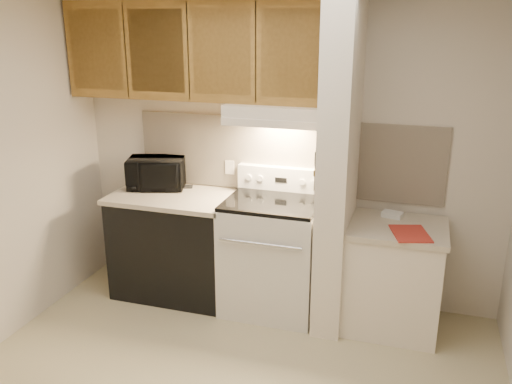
% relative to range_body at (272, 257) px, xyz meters
% --- Properties ---
extents(wall_back, '(3.60, 2.50, 0.02)m').
position_rel_range_body_xyz_m(wall_back, '(0.00, 0.34, 0.79)').
color(wall_back, beige).
rests_on(wall_back, floor).
extents(backsplash, '(2.60, 0.02, 0.63)m').
position_rel_range_body_xyz_m(backsplash, '(0.00, 0.33, 0.78)').
color(backsplash, beige).
rests_on(backsplash, wall_back).
extents(range_body, '(0.76, 0.65, 0.92)m').
position_rel_range_body_xyz_m(range_body, '(0.00, 0.00, 0.00)').
color(range_body, silver).
rests_on(range_body, floor).
extents(oven_window, '(0.50, 0.01, 0.30)m').
position_rel_range_body_xyz_m(oven_window, '(0.00, -0.32, 0.04)').
color(oven_window, black).
rests_on(oven_window, range_body).
extents(oven_handle, '(0.65, 0.02, 0.02)m').
position_rel_range_body_xyz_m(oven_handle, '(0.00, -0.35, 0.26)').
color(oven_handle, silver).
rests_on(oven_handle, range_body).
extents(cooktop, '(0.74, 0.64, 0.03)m').
position_rel_range_body_xyz_m(cooktop, '(0.00, 0.00, 0.48)').
color(cooktop, black).
rests_on(cooktop, range_body).
extents(range_backguard, '(0.76, 0.08, 0.20)m').
position_rel_range_body_xyz_m(range_backguard, '(0.00, 0.28, 0.59)').
color(range_backguard, silver).
rests_on(range_backguard, range_body).
extents(range_display, '(0.10, 0.01, 0.04)m').
position_rel_range_body_xyz_m(range_display, '(0.00, 0.24, 0.59)').
color(range_display, black).
rests_on(range_display, range_backguard).
extents(range_knob_left_outer, '(0.05, 0.02, 0.05)m').
position_rel_range_body_xyz_m(range_knob_left_outer, '(-0.28, 0.24, 0.59)').
color(range_knob_left_outer, silver).
rests_on(range_knob_left_outer, range_backguard).
extents(range_knob_left_inner, '(0.05, 0.02, 0.05)m').
position_rel_range_body_xyz_m(range_knob_left_inner, '(-0.18, 0.24, 0.59)').
color(range_knob_left_inner, silver).
rests_on(range_knob_left_inner, range_backguard).
extents(range_knob_right_inner, '(0.05, 0.02, 0.05)m').
position_rel_range_body_xyz_m(range_knob_right_inner, '(0.18, 0.24, 0.59)').
color(range_knob_right_inner, silver).
rests_on(range_knob_right_inner, range_backguard).
extents(range_knob_right_outer, '(0.05, 0.02, 0.05)m').
position_rel_range_body_xyz_m(range_knob_right_outer, '(0.28, 0.24, 0.59)').
color(range_knob_right_outer, silver).
rests_on(range_knob_right_outer, range_backguard).
extents(dishwasher_front, '(1.00, 0.63, 0.87)m').
position_rel_range_body_xyz_m(dishwasher_front, '(-0.88, 0.01, -0.03)').
color(dishwasher_front, black).
rests_on(dishwasher_front, floor).
extents(left_countertop, '(1.04, 0.67, 0.04)m').
position_rel_range_body_xyz_m(left_countertop, '(-0.88, 0.01, 0.43)').
color(left_countertop, beige).
rests_on(left_countertop, dishwasher_front).
extents(spoon_rest, '(0.23, 0.14, 0.02)m').
position_rel_range_body_xyz_m(spoon_rest, '(-0.91, 0.21, 0.46)').
color(spoon_rest, black).
rests_on(spoon_rest, left_countertop).
extents(teal_jar, '(0.12, 0.12, 0.11)m').
position_rel_range_body_xyz_m(teal_jar, '(-1.23, 0.23, 0.50)').
color(teal_jar, '#206155').
rests_on(teal_jar, left_countertop).
extents(outlet, '(0.08, 0.01, 0.12)m').
position_rel_range_body_xyz_m(outlet, '(-0.48, 0.32, 0.64)').
color(outlet, silver).
rests_on(outlet, backsplash).
extents(microwave, '(0.55, 0.45, 0.27)m').
position_rel_range_body_xyz_m(microwave, '(-1.10, 0.15, 0.58)').
color(microwave, black).
rests_on(microwave, left_countertop).
extents(partition_pillar, '(0.22, 0.70, 2.50)m').
position_rel_range_body_xyz_m(partition_pillar, '(0.51, -0.01, 0.79)').
color(partition_pillar, white).
rests_on(partition_pillar, floor).
extents(pillar_trim, '(0.01, 0.70, 0.04)m').
position_rel_range_body_xyz_m(pillar_trim, '(0.39, -0.01, 0.84)').
color(pillar_trim, olive).
rests_on(pillar_trim, partition_pillar).
extents(knife_strip, '(0.02, 0.42, 0.04)m').
position_rel_range_body_xyz_m(knife_strip, '(0.39, -0.06, 0.86)').
color(knife_strip, black).
rests_on(knife_strip, partition_pillar).
extents(knife_blade_a, '(0.01, 0.03, 0.16)m').
position_rel_range_body_xyz_m(knife_blade_a, '(0.38, -0.23, 0.76)').
color(knife_blade_a, silver).
rests_on(knife_blade_a, knife_strip).
extents(knife_handle_a, '(0.02, 0.02, 0.10)m').
position_rel_range_body_xyz_m(knife_handle_a, '(0.38, -0.21, 0.91)').
color(knife_handle_a, black).
rests_on(knife_handle_a, knife_strip).
extents(knife_blade_b, '(0.01, 0.04, 0.18)m').
position_rel_range_body_xyz_m(knife_blade_b, '(0.38, -0.13, 0.75)').
color(knife_blade_b, silver).
rests_on(knife_blade_b, knife_strip).
extents(knife_handle_b, '(0.02, 0.02, 0.10)m').
position_rel_range_body_xyz_m(knife_handle_b, '(0.38, -0.13, 0.91)').
color(knife_handle_b, black).
rests_on(knife_handle_b, knife_strip).
extents(knife_blade_c, '(0.01, 0.04, 0.20)m').
position_rel_range_body_xyz_m(knife_blade_c, '(0.38, -0.06, 0.74)').
color(knife_blade_c, silver).
rests_on(knife_blade_c, knife_strip).
extents(knife_handle_c, '(0.02, 0.02, 0.10)m').
position_rel_range_body_xyz_m(knife_handle_c, '(0.38, -0.06, 0.91)').
color(knife_handle_c, black).
rests_on(knife_handle_c, knife_strip).
extents(knife_blade_d, '(0.01, 0.04, 0.16)m').
position_rel_range_body_xyz_m(knife_blade_d, '(0.38, 0.01, 0.76)').
color(knife_blade_d, silver).
rests_on(knife_blade_d, knife_strip).
extents(knife_handle_d, '(0.02, 0.02, 0.10)m').
position_rel_range_body_xyz_m(knife_handle_d, '(0.38, 0.03, 0.91)').
color(knife_handle_d, black).
rests_on(knife_handle_d, knife_strip).
extents(knife_blade_e, '(0.01, 0.04, 0.18)m').
position_rel_range_body_xyz_m(knife_blade_e, '(0.38, 0.10, 0.75)').
color(knife_blade_e, silver).
rests_on(knife_blade_e, knife_strip).
extents(knife_handle_e, '(0.02, 0.02, 0.10)m').
position_rel_range_body_xyz_m(knife_handle_e, '(0.38, 0.10, 0.91)').
color(knife_handle_e, black).
rests_on(knife_handle_e, knife_strip).
extents(oven_mitt, '(0.03, 0.10, 0.24)m').
position_rel_range_body_xyz_m(oven_mitt, '(0.38, 0.17, 0.70)').
color(oven_mitt, gray).
rests_on(oven_mitt, partition_pillar).
extents(right_cab_base, '(0.70, 0.60, 0.81)m').
position_rel_range_body_xyz_m(right_cab_base, '(0.97, -0.01, -0.06)').
color(right_cab_base, silver).
rests_on(right_cab_base, floor).
extents(right_countertop, '(0.74, 0.64, 0.04)m').
position_rel_range_body_xyz_m(right_countertop, '(0.97, -0.01, 0.37)').
color(right_countertop, beige).
rests_on(right_countertop, right_cab_base).
extents(red_folder, '(0.33, 0.39, 0.01)m').
position_rel_range_body_xyz_m(red_folder, '(1.07, -0.16, 0.40)').
color(red_folder, '#B42C22').
rests_on(red_folder, right_countertop).
extents(white_box, '(0.17, 0.13, 0.04)m').
position_rel_range_body_xyz_m(white_box, '(0.92, 0.17, 0.41)').
color(white_box, white).
rests_on(white_box, right_countertop).
extents(range_hood, '(0.78, 0.44, 0.15)m').
position_rel_range_body_xyz_m(range_hood, '(0.00, 0.12, 1.17)').
color(range_hood, silver).
rests_on(range_hood, upper_cabinets).
extents(hood_lip, '(0.78, 0.04, 0.06)m').
position_rel_range_body_xyz_m(hood_lip, '(0.00, -0.08, 1.12)').
color(hood_lip, silver).
rests_on(hood_lip, range_hood).
extents(upper_cabinets, '(2.18, 0.33, 0.77)m').
position_rel_range_body_xyz_m(upper_cabinets, '(-0.69, 0.17, 1.62)').
color(upper_cabinets, olive).
rests_on(upper_cabinets, wall_back).
extents(cab_door_a, '(0.46, 0.01, 0.63)m').
position_rel_range_body_xyz_m(cab_door_a, '(-1.51, 0.01, 1.62)').
color(cab_door_a, olive).
rests_on(cab_door_a, upper_cabinets).
extents(cab_gap_a, '(0.01, 0.01, 0.73)m').
position_rel_range_body_xyz_m(cab_gap_a, '(-1.23, 0.01, 1.62)').
color(cab_gap_a, black).
rests_on(cab_gap_a, upper_cabinets).
extents(cab_door_b, '(0.46, 0.01, 0.63)m').
position_rel_range_body_xyz_m(cab_door_b, '(-0.96, 0.01, 1.62)').
color(cab_door_b, olive).
rests_on(cab_door_b, upper_cabinets).
extents(cab_gap_b, '(0.01, 0.01, 0.73)m').
position_rel_range_body_xyz_m(cab_gap_b, '(-0.69, 0.01, 1.62)').
color(cab_gap_b, black).
rests_on(cab_gap_b, upper_cabinets).
extents(cab_door_c, '(0.46, 0.01, 0.63)m').
position_rel_range_body_xyz_m(cab_door_c, '(-0.42, 0.01, 1.62)').
color(cab_door_c, olive).
rests_on(cab_door_c, upper_cabinets).
extents(cab_gap_c, '(0.01, 0.01, 0.73)m').
position_rel_range_body_xyz_m(cab_gap_c, '(-0.14, 0.01, 1.62)').
color(cab_gap_c, black).
rests_on(cab_gap_c, upper_cabinets).
extents(cab_door_d, '(0.46, 0.01, 0.63)m').
position_rel_range_body_xyz_m(cab_door_d, '(0.13, 0.01, 1.62)').
color(cab_door_d, olive).
rests_on(cab_door_d, upper_cabinets).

